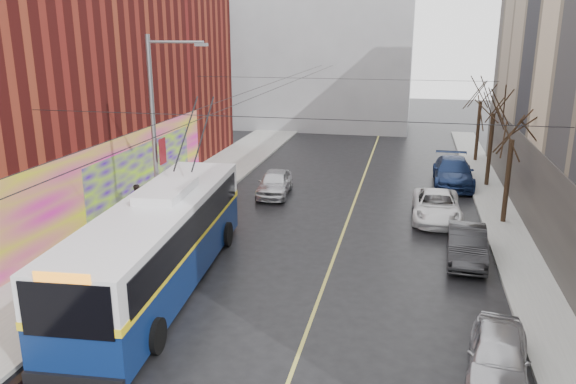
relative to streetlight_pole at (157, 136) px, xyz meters
The scene contains 21 objects.
sidewalk_left 5.50m from the streetlight_pole, 132.95° to the left, with size 4.00×60.00×0.15m, color gray.
sidewalk_right 16.00m from the streetlight_pole, ahead, with size 2.00×60.00×0.15m, color gray.
lane_line 9.89m from the streetlight_pole, 27.64° to the left, with size 0.12×50.00×0.01m, color #BFB74C.
building_left 10.84m from the streetlight_pole, 157.92° to the left, with size 12.11×36.00×14.00m.
building_far 35.24m from the streetlight_pole, 89.77° to the left, with size 20.50×12.10×18.00m.
streetlight_pole is the anchor object (origin of this frame).
catenary_wires 6.14m from the streetlight_pole, 52.95° to the left, with size 18.00×60.00×0.22m.
tree_near 16.28m from the streetlight_pole, 21.62° to the left, with size 3.20×3.20×6.40m.
tree_mid 19.96m from the streetlight_pole, 40.65° to the left, with size 3.20×3.20×6.68m.
tree_far 25.09m from the streetlight_pole, 52.88° to the left, with size 3.20×3.20×6.57m.
puddle 11.43m from the streetlight_pole, 84.85° to the right, with size 2.79×3.77×0.01m, color black.
pigeons_flying 4.42m from the streetlight_pole, ahead, with size 3.41×2.23×2.75m.
trolleybus 5.44m from the streetlight_pole, 66.47° to the right, with size 3.88×13.38×6.27m.
parked_car_a 15.65m from the streetlight_pole, 29.43° to the right, with size 1.59×3.94×1.34m, color #B5B5BB.
parked_car_b 13.65m from the streetlight_pole, ahead, with size 1.49×4.28×1.41m, color black.
parked_car_c 14.00m from the streetlight_pole, 26.77° to the left, with size 2.32×5.04×1.40m, color white.
parked_car_d 18.94m from the streetlight_pole, 44.77° to the left, with size 2.30×5.67×1.65m, color navy.
following_car 9.95m from the streetlight_pole, 70.73° to the left, with size 1.71×4.25×1.45m, color silver.
pedestrian_a 5.23m from the streetlight_pole, 104.24° to the right, with size 0.59×0.39×1.63m, color black.
pedestrian_b 5.37m from the streetlight_pole, 133.28° to the left, with size 0.82×0.64×1.69m, color black.
pedestrian_c 5.00m from the streetlight_pole, 129.83° to the left, with size 1.13×0.65×1.74m, color black.
Camera 1 is at (4.33, -11.70, 9.10)m, focal length 35.00 mm.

